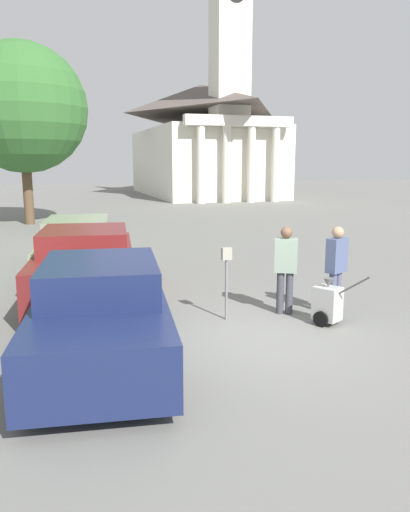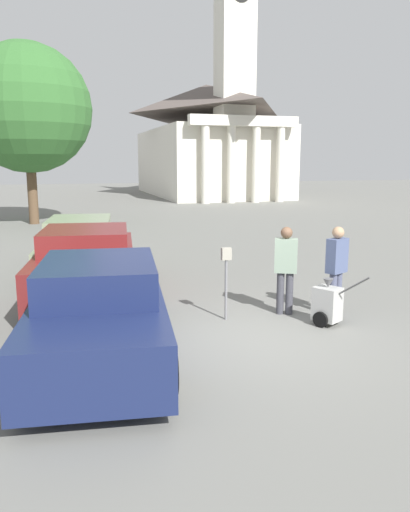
{
  "view_description": "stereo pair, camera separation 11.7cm",
  "coord_description": "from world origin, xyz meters",
  "px_view_note": "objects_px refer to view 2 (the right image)",
  "views": [
    {
      "loc": [
        -3.0,
        -7.22,
        2.87
      ],
      "look_at": [
        -0.28,
        1.67,
        1.1
      ],
      "focal_mm": 35.0,
      "sensor_mm": 36.0,
      "label": 1
    },
    {
      "loc": [
        -2.89,
        -7.25,
        2.87
      ],
      "look_at": [
        -0.28,
        1.67,
        1.1
      ],
      "focal_mm": 35.0,
      "sensor_mm": 36.0,
      "label": 2
    }
  ],
  "objects_px": {
    "parked_car_navy": "(100,310)",
    "parked_car_sage": "(81,245)",
    "person_supervisor": "(337,265)",
    "church": "(208,133)",
    "parked_car_maroon": "(87,264)",
    "parking_meter": "(226,270)",
    "equipment_cart": "(327,304)",
    "person_worker": "(286,265)"
  },
  "relations": [
    {
      "from": "parked_car_maroon",
      "to": "parking_meter",
      "type": "height_order",
      "value": "parked_car_maroon"
    },
    {
      "from": "parked_car_navy",
      "to": "person_worker",
      "type": "height_order",
      "value": "person_worker"
    },
    {
      "from": "parked_car_sage",
      "to": "person_worker",
      "type": "xyz_separation_m",
      "value": [
        3.52,
        -5.13,
        0.29
      ]
    },
    {
      "from": "equipment_cart",
      "to": "parking_meter",
      "type": "bearing_deg",
      "value": 124.58
    },
    {
      "from": "parked_car_maroon",
      "to": "church",
      "type": "bearing_deg",
      "value": 75.87
    },
    {
      "from": "parked_car_maroon",
      "to": "equipment_cart",
      "type": "xyz_separation_m",
      "value": [
        3.97,
        -3.15,
        -0.32
      ]
    },
    {
      "from": "parked_car_sage",
      "to": "church",
      "type": "xyz_separation_m",
      "value": [
        11.93,
        27.99,
        4.52
      ]
    },
    {
      "from": "parked_car_sage",
      "to": "parking_meter",
      "type": "bearing_deg",
      "value": -58.46
    },
    {
      "from": "church",
      "to": "parked_car_sage",
      "type": "bearing_deg",
      "value": -113.09
    },
    {
      "from": "person_worker",
      "to": "equipment_cart",
      "type": "xyz_separation_m",
      "value": [
        0.45,
        -0.8,
        -0.57
      ]
    },
    {
      "from": "equipment_cart",
      "to": "church",
      "type": "distance_m",
      "value": 35.17
    },
    {
      "from": "person_supervisor",
      "to": "equipment_cart",
      "type": "relative_size",
      "value": 1.69
    },
    {
      "from": "equipment_cart",
      "to": "church",
      "type": "relative_size",
      "value": 0.04
    },
    {
      "from": "parked_car_maroon",
      "to": "person_supervisor",
      "type": "distance_m",
      "value": 5.16
    },
    {
      "from": "parked_car_navy",
      "to": "equipment_cart",
      "type": "xyz_separation_m",
      "value": [
        3.97,
        0.29,
        -0.31
      ]
    },
    {
      "from": "parked_car_sage",
      "to": "parking_meter",
      "type": "xyz_separation_m",
      "value": [
        2.34,
        -5.14,
        0.27
      ]
    },
    {
      "from": "parking_meter",
      "to": "church",
      "type": "height_order",
      "value": "church"
    },
    {
      "from": "parked_car_navy",
      "to": "parking_meter",
      "type": "relative_size",
      "value": 3.72
    },
    {
      "from": "parked_car_sage",
      "to": "person_worker",
      "type": "bearing_deg",
      "value": -48.47
    },
    {
      "from": "parked_car_navy",
      "to": "person_supervisor",
      "type": "height_order",
      "value": "person_supervisor"
    },
    {
      "from": "parked_car_maroon",
      "to": "church",
      "type": "distance_m",
      "value": 33.3
    },
    {
      "from": "parked_car_sage",
      "to": "person_supervisor",
      "type": "distance_m",
      "value": 7.01
    },
    {
      "from": "parked_car_maroon",
      "to": "person_supervisor",
      "type": "xyz_separation_m",
      "value": [
        4.42,
        -2.66,
        0.25
      ]
    },
    {
      "from": "parked_car_maroon",
      "to": "person_supervisor",
      "type": "height_order",
      "value": "person_supervisor"
    },
    {
      "from": "parked_car_navy",
      "to": "equipment_cart",
      "type": "bearing_deg",
      "value": 11.26
    },
    {
      "from": "parked_car_navy",
      "to": "church",
      "type": "xyz_separation_m",
      "value": [
        11.93,
        34.21,
        4.49
      ]
    },
    {
      "from": "parking_meter",
      "to": "church",
      "type": "bearing_deg",
      "value": 73.85
    },
    {
      "from": "parking_meter",
      "to": "equipment_cart",
      "type": "xyz_separation_m",
      "value": [
        1.63,
        -0.79,
        -0.55
      ]
    },
    {
      "from": "person_worker",
      "to": "parking_meter",
      "type": "bearing_deg",
      "value": 26.27
    },
    {
      "from": "parked_car_navy",
      "to": "person_worker",
      "type": "xyz_separation_m",
      "value": [
        3.52,
        1.09,
        0.26
      ]
    },
    {
      "from": "parked_car_navy",
      "to": "parked_car_sage",
      "type": "height_order",
      "value": "parked_car_navy"
    },
    {
      "from": "person_supervisor",
      "to": "church",
      "type": "height_order",
      "value": "church"
    },
    {
      "from": "church",
      "to": "parked_car_navy",
      "type": "bearing_deg",
      "value": -109.23
    },
    {
      "from": "equipment_cart",
      "to": "parked_car_navy",
      "type": "bearing_deg",
      "value": 154.56
    },
    {
      "from": "parked_car_sage",
      "to": "person_supervisor",
      "type": "bearing_deg",
      "value": -43.78
    },
    {
      "from": "parked_car_sage",
      "to": "person_worker",
      "type": "distance_m",
      "value": 6.23
    },
    {
      "from": "church",
      "to": "parked_car_maroon",
      "type": "bearing_deg",
      "value": -111.2
    },
    {
      "from": "parking_meter",
      "to": "person_supervisor",
      "type": "distance_m",
      "value": 2.1
    },
    {
      "from": "parked_car_maroon",
      "to": "parking_meter",
      "type": "distance_m",
      "value": 3.33
    },
    {
      "from": "church",
      "to": "person_worker",
      "type": "bearing_deg",
      "value": -104.25
    },
    {
      "from": "person_worker",
      "to": "person_supervisor",
      "type": "distance_m",
      "value": 0.95
    },
    {
      "from": "parked_car_sage",
      "to": "parked_car_navy",
      "type": "bearing_deg",
      "value": -82.93
    }
  ]
}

